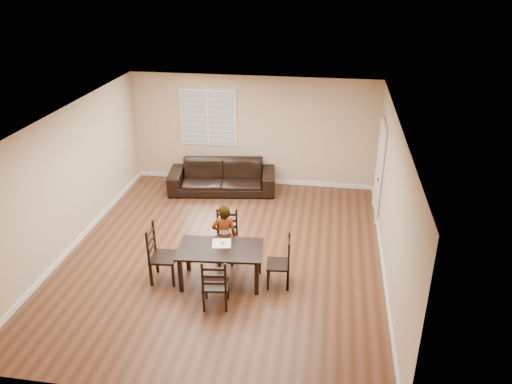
% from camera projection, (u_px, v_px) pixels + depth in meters
% --- Properties ---
extents(ground, '(7.00, 7.00, 0.00)m').
position_uv_depth(ground, '(224.00, 254.00, 9.60)').
color(ground, brown).
rests_on(ground, ground).
extents(room, '(6.04, 7.04, 2.72)m').
position_uv_depth(room, '(225.00, 164.00, 8.99)').
color(room, tan).
rests_on(room, ground).
extents(dining_table, '(1.51, 0.94, 0.68)m').
position_uv_depth(dining_table, '(221.00, 253.00, 8.56)').
color(dining_table, black).
rests_on(dining_table, ground).
extents(chair_near, '(0.45, 0.43, 0.92)m').
position_uv_depth(chair_near, '(227.00, 234.00, 9.47)').
color(chair_near, black).
rests_on(chair_near, ground).
extents(chair_far, '(0.46, 0.44, 0.92)m').
position_uv_depth(chair_far, '(215.00, 288.00, 7.93)').
color(chair_far, black).
rests_on(chair_far, ground).
extents(chair_left, '(0.49, 0.52, 1.07)m').
position_uv_depth(chair_left, '(157.00, 256.00, 8.67)').
color(chair_left, black).
rests_on(chair_left, ground).
extents(chair_right, '(0.42, 0.45, 0.93)m').
position_uv_depth(chair_right, '(285.00, 263.00, 8.56)').
color(chair_right, black).
rests_on(chair_right, ground).
extents(child, '(0.51, 0.39, 1.23)m').
position_uv_depth(child, '(224.00, 236.00, 9.02)').
color(child, gray).
rests_on(child, ground).
extents(napkin, '(0.38, 0.38, 0.00)m').
position_uv_depth(napkin, '(222.00, 243.00, 8.67)').
color(napkin, beige).
rests_on(napkin, dining_table).
extents(donut, '(0.09, 0.09, 0.03)m').
position_uv_depth(donut, '(223.00, 242.00, 8.66)').
color(donut, '#C78B47').
rests_on(donut, napkin).
extents(sofa, '(2.65, 1.34, 0.74)m').
position_uv_depth(sofa, '(222.00, 177.00, 12.07)').
color(sofa, black).
rests_on(sofa, ground).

